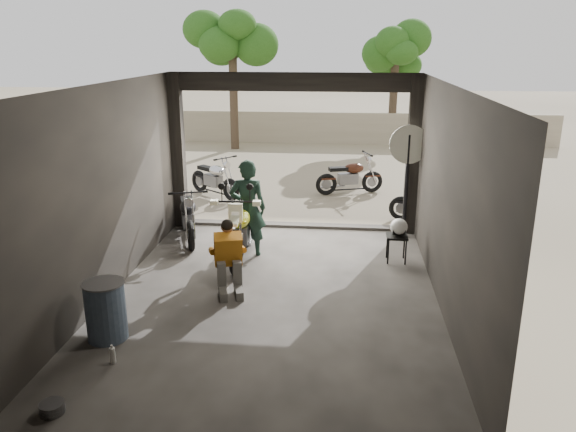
% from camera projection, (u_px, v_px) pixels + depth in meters
% --- Properties ---
extents(ground, '(80.00, 80.00, 0.00)m').
position_uv_depth(ground, '(272.00, 299.00, 8.58)').
color(ground, '#7A6D56').
rests_on(ground, ground).
extents(garage, '(7.00, 7.13, 3.20)m').
position_uv_depth(garage, '(276.00, 209.00, 8.72)').
color(garage, '#2D2B28').
rests_on(garage, ground).
extents(boundary_wall, '(18.00, 0.30, 1.20)m').
position_uv_depth(boundary_wall, '(318.00, 128.00, 21.71)').
color(boundary_wall, gray).
rests_on(boundary_wall, ground).
extents(tree_left, '(2.20, 2.20, 5.60)m').
position_uv_depth(tree_left, '(232.00, 35.00, 19.57)').
color(tree_left, '#382B1E').
rests_on(tree_left, ground).
extents(tree_right, '(2.20, 2.20, 5.00)m').
position_uv_depth(tree_right, '(396.00, 48.00, 20.56)').
color(tree_right, '#382B1E').
rests_on(tree_right, ground).
extents(main_bike, '(0.86, 1.95, 1.28)m').
position_uv_depth(main_bike, '(241.00, 226.00, 9.97)').
color(main_bike, beige).
rests_on(main_bike, ground).
extents(left_bike, '(1.18, 1.77, 1.11)m').
position_uv_depth(left_bike, '(188.00, 213.00, 11.03)').
color(left_bike, black).
rests_on(left_bike, ground).
extents(outside_bike_a, '(1.66, 1.50, 1.08)m').
position_uv_depth(outside_bike_a, '(214.00, 176.00, 14.16)').
color(outside_bike_a, black).
rests_on(outside_bike_a, ground).
extents(outside_bike_b, '(1.69, 1.11, 1.06)m').
position_uv_depth(outside_bike_b, '(350.00, 174.00, 14.40)').
color(outside_bike_b, '#3F1B0F').
rests_on(outside_bike_b, ground).
extents(outside_bike_c, '(1.56, 0.75, 1.02)m').
position_uv_depth(outside_bike_c, '(430.00, 199.00, 12.14)').
color(outside_bike_c, black).
rests_on(outside_bike_c, ground).
extents(rider, '(0.69, 0.48, 1.79)m').
position_uv_depth(rider, '(248.00, 209.00, 10.09)').
color(rider, black).
rests_on(rider, ground).
extents(mechanic, '(0.76, 0.90, 1.11)m').
position_uv_depth(mechanic, '(229.00, 260.00, 8.62)').
color(mechanic, '#BB7118').
rests_on(mechanic, ground).
extents(stool, '(0.36, 0.36, 0.50)m').
position_uv_depth(stool, '(397.00, 239.00, 9.90)').
color(stool, black).
rests_on(stool, ground).
extents(helmet, '(0.34, 0.35, 0.30)m').
position_uv_depth(helmet, '(399.00, 227.00, 9.87)').
color(helmet, silver).
rests_on(helmet, stool).
extents(oil_drum, '(0.61, 0.61, 0.80)m').
position_uv_depth(oil_drum, '(106.00, 312.00, 7.30)').
color(oil_drum, '#3D4E66').
rests_on(oil_drum, ground).
extents(sign_post, '(0.75, 0.08, 2.26)m').
position_uv_depth(sign_post, '(408.00, 163.00, 10.86)').
color(sign_post, black).
rests_on(sign_post, ground).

